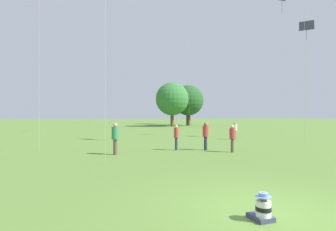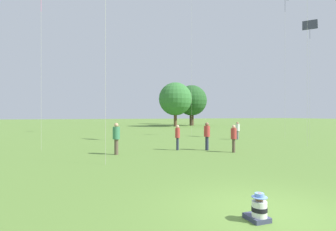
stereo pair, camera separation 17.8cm
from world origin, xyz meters
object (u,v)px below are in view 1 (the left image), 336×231
person_standing_0 (235,129)px  distant_tree_0 (172,98)px  kite_2 (282,1)px  kite_0 (307,28)px  person_standing_3 (232,136)px  person_standing_1 (115,136)px  distant_tree_2 (172,99)px  seated_toddler (263,209)px  distant_tree_1 (188,101)px  person_standing_2 (176,135)px  person_standing_4 (206,134)px

person_standing_0 → distant_tree_0: bearing=-26.7°
kite_2 → distant_tree_0: kite_2 is taller
person_standing_0 → kite_0: bearing=-122.2°
person_standing_3 → kite_0: bearing=5.5°
person_standing_1 → kite_2: size_ratio=0.12×
distant_tree_2 → person_standing_1: bearing=-117.7°
distant_tree_2 → distant_tree_0: bearing=67.7°
distant_tree_0 → distant_tree_2: (-5.17, -12.59, -1.20)m
seated_toddler → distant_tree_1: distant_tree_1 is taller
person_standing_1 → kite_2: bearing=136.0°
person_standing_1 → person_standing_2: (3.91, 0.49, -0.08)m
person_standing_1 → distant_tree_2: size_ratio=0.21×
person_standing_1 → kite_2: 21.52m
distant_tree_2 → person_standing_3: bearing=-106.9°
person_standing_1 → distant_tree_2: bearing=-177.7°
person_standing_3 → person_standing_4: person_standing_4 is taller
person_standing_1 → person_standing_4: (5.62, -0.21, -0.01)m
seated_toddler → kite_0: kite_0 is taller
seated_toddler → person_standing_2: size_ratio=0.38×
distant_tree_0 → person_standing_3: bearing=-108.4°
distant_tree_1 → kite_2: bearing=-99.3°
seated_toddler → person_standing_3: person_standing_3 is taller
person_standing_4 → kite_2: bearing=104.3°
person_standing_2 → kite_2: (13.13, 4.40, 12.28)m
person_standing_3 → distant_tree_1: size_ratio=0.19×
seated_toddler → person_standing_3: (5.44, 8.65, 0.72)m
kite_0 → kite_2: size_ratio=0.76×
person_standing_1 → distant_tree_0: (22.08, 44.77, 5.49)m
distant_tree_0 → distant_tree_2: distant_tree_0 is taller
person_standing_0 → person_standing_1: size_ratio=0.90×
kite_2 → kite_0: bearing=163.7°
person_standing_4 → kite_0: size_ratio=0.16×
seated_toddler → kite_2: size_ratio=0.04×
person_standing_0 → person_standing_3: size_ratio=0.98×
person_standing_4 → distant_tree_2: bearing=151.0°
person_standing_3 → kite_2: size_ratio=0.11×
kite_0 → distant_tree_1: bearing=176.1°
seated_toddler → person_standing_0: person_standing_0 is taller
person_standing_4 → seated_toddler: bearing=-33.6°
person_standing_2 → person_standing_3: (2.71, -2.09, 0.01)m
kite_2 → seated_toddler: bearing=92.6°
seated_toddler → distant_tree_2: size_ratio=0.07×
person_standing_0 → distant_tree_1: (10.28, 30.38, 4.37)m
person_standing_3 → distant_tree_2: 35.58m
person_standing_0 → kite_0: 11.35m
seated_toddler → person_standing_4: (4.43, 10.04, 0.79)m
seated_toddler → person_standing_1: (-1.18, 10.25, 0.80)m
person_standing_1 → person_standing_2: person_standing_1 is taller
person_standing_2 → distant_tree_0: bearing=-67.7°
person_standing_3 → kite_0: 15.28m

